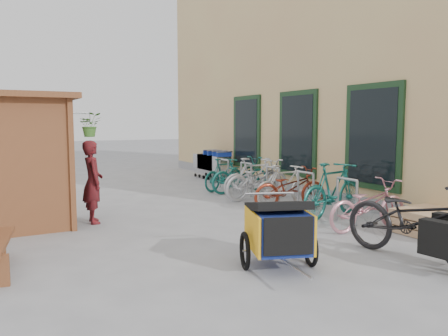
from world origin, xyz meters
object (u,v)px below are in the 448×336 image
bike_1 (333,190)px  bike_2 (290,188)px  bike_7 (224,174)px  child_trailer (278,228)px  bike_5 (254,178)px  cargo_bike (418,221)px  bike_0 (368,205)px  bike_6 (240,175)px  kiosk (6,142)px  shopping_carts (211,162)px  bike_4 (258,179)px  bike_3 (285,185)px  person_kiosk (93,182)px  pallet_stack (438,223)px

bike_1 → bike_2: bearing=-4.1°
bike_1 → bike_7: 4.12m
child_trailer → bike_5: bearing=80.9°
cargo_bike → bike_0: size_ratio=1.31×
bike_0 → bike_6: size_ratio=0.94×
kiosk → bike_1: size_ratio=1.34×
bike_2 → bike_5: 1.46m
shopping_carts → bike_7: bearing=-109.1°
shopping_carts → kiosk: bearing=-144.4°
child_trailer → bike_4: bike_4 is taller
child_trailer → bike_5: 5.17m
bike_3 → bike_5: (-0.08, 1.16, 0.04)m
person_kiosk → bike_6: (4.27, 1.76, -0.30)m
bike_4 → bike_6: 1.15m
child_trailer → bike_0: (2.54, 0.85, -0.07)m
bike_5 → bike_2: bearing=-178.4°
bike_7 → bike_6: bearing=-173.7°
kiosk → pallet_stack: size_ratio=2.08×
bike_0 → bike_3: (0.05, 2.51, 0.02)m
kiosk → child_trailer: 5.02m
bike_5 → cargo_bike: bearing=173.7°
bike_0 → bike_7: (-0.08, 5.16, 0.00)m
child_trailer → kiosk: bearing=147.5°
bike_4 → bike_2: bearing=174.7°
pallet_stack → person_kiosk: bearing=142.5°
person_kiosk → bike_3: person_kiosk is taller
bike_0 → person_kiosk: bearing=57.1°
pallet_stack → bike_4: 4.44m
pallet_stack → bike_3: size_ratio=0.76×
bike_0 → bike_3: bike_3 is taller
person_kiosk → bike_6: size_ratio=0.85×
bike_1 → bike_7: bike_1 is taller
bike_2 → bike_6: bearing=3.3°
shopping_carts → bike_3: bearing=-97.8°
shopping_carts → bike_6: bearing=-101.5°
bike_1 → bike_6: 3.62m
kiosk → bike_6: (5.69, 1.62, -1.07)m
bike_3 → bike_6: (0.10, 2.16, 0.00)m
cargo_bike → bike_3: bearing=71.4°
pallet_stack → person_kiosk: 6.15m
pallet_stack → bike_6: (-0.59, 5.49, 0.27)m
pallet_stack → bike_4: bike_4 is taller
bike_7 → pallet_stack: bearing=168.7°
kiosk → bike_7: size_ratio=1.65×
bike_0 → bike_5: 3.67m
person_kiosk → bike_4: person_kiosk is taller
shopping_carts → bike_2: 5.38m
shopping_carts → person_kiosk: 6.72m
bike_4 → cargo_bike: bearing=167.0°
kiosk → bike_0: (5.53, -3.04, -1.10)m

